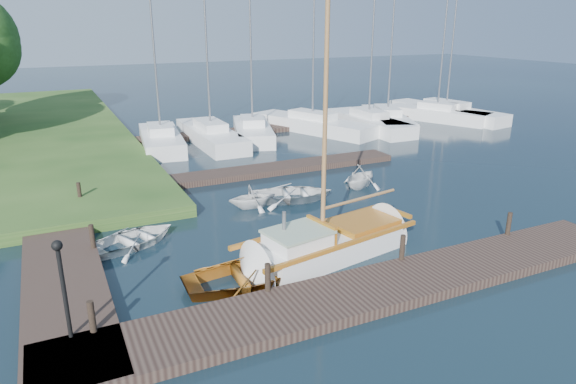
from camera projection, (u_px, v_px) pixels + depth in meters
name	position (u px, v px, depth m)	size (l,w,h in m)	color
ground	(288.00, 222.00, 19.60)	(160.00, 160.00, 0.00)	black
near_dock	(380.00, 288.00, 14.42)	(18.00, 2.20, 0.30)	#2E1F1A
left_dock	(58.00, 235.00, 17.99)	(2.20, 18.00, 0.30)	#2E1F1A
far_dock	(268.00, 170.00, 25.93)	(14.00, 1.60, 0.30)	#2E1F1A
pontoon	(317.00, 124.00, 37.34)	(30.00, 1.60, 0.30)	#2E1F1A
mooring_post_0	(92.00, 317.00, 12.03)	(0.16, 0.16, 0.80)	black
mooring_post_1	(268.00, 277.00, 13.87)	(0.16, 0.16, 0.80)	black
mooring_post_2	(402.00, 247.00, 15.71)	(0.16, 0.16, 0.80)	black
mooring_post_3	(509.00, 224.00, 17.55)	(0.16, 0.16, 0.80)	black
mooring_post_4	(92.00, 236.00, 16.51)	(0.16, 0.16, 0.80)	black
mooring_post_5	(79.00, 192.00, 20.79)	(0.16, 0.16, 0.80)	black
lamp_post	(62.00, 276.00, 11.45)	(0.24, 0.24, 2.44)	black
sailboat	(331.00, 245.00, 16.75)	(7.39, 3.26, 9.83)	white
dinghy	(249.00, 272.00, 14.85)	(2.71, 3.79, 0.79)	#9B6514
tender_a	(133.00, 236.00, 17.47)	(2.21, 3.09, 0.64)	white
tender_b	(252.00, 195.00, 20.98)	(1.73, 2.01, 1.06)	white
tender_c	(292.00, 192.00, 21.88)	(2.52, 3.52, 0.73)	white
tender_d	(361.00, 174.00, 23.53)	(1.97, 2.28, 1.20)	white
marina_boat_0	(161.00, 138.00, 30.89)	(3.09, 7.42, 11.56)	white
marina_boat_1	(211.00, 134.00, 32.11)	(2.21, 8.60, 10.62)	white
marina_boat_2	(253.00, 129.00, 33.40)	(4.23, 7.51, 11.61)	white
marina_boat_3	(312.00, 123.00, 35.49)	(5.61, 9.62, 11.89)	white
marina_boat_4	(368.00, 121.00, 36.23)	(2.36, 8.61, 10.48)	white
marina_boat_5	(387.00, 118.00, 37.38)	(5.37, 8.80, 10.65)	white
marina_boat_6	(437.00, 113.00, 39.35)	(5.28, 8.02, 9.96)	white
marina_boat_7	(446.00, 111.00, 40.35)	(3.83, 10.31, 11.80)	white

